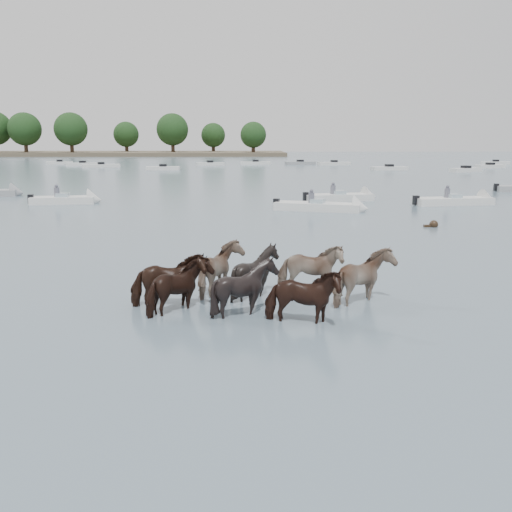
{
  "coord_description": "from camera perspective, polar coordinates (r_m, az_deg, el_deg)",
  "views": [
    {
      "loc": [
        -0.86,
        -12.1,
        4.27
      ],
      "look_at": [
        -0.58,
        3.19,
        1.1
      ],
      "focal_mm": 39.4,
      "sensor_mm": 36.0,
      "label": 1
    }
  ],
  "objects": [
    {
      "name": "ground",
      "position": [
        12.85,
        2.86,
        -7.7
      ],
      "size": [
        400.0,
        400.0,
        0.0
      ],
      "primitive_type": "plane",
      "color": "#4B606C",
      "rests_on": "ground"
    },
    {
      "name": "distant_flotilla",
      "position": [
        91.9,
        -0.29,
        9.2
      ],
      "size": [
        101.4,
        27.54,
        0.93
      ],
      "color": "silver",
      "rests_on": "ground"
    },
    {
      "name": "motorboat_c",
      "position": [
        41.13,
        9.36,
        5.91
      ],
      "size": [
        5.59,
        2.58,
        1.92
      ],
      "rotation": [
        0.0,
        0.0,
        0.19
      ],
      "color": "silver",
      "rests_on": "ground"
    },
    {
      "name": "motorboat_a",
      "position": [
        40.64,
        -17.99,
        5.43
      ],
      "size": [
        4.92,
        2.24,
        1.92
      ],
      "rotation": [
        0.0,
        0.0,
        0.14
      ],
      "color": "silver",
      "rests_on": "ground"
    },
    {
      "name": "pony_herd",
      "position": [
        14.79,
        0.14,
        -2.63
      ],
      "size": [
        7.19,
        4.22,
        1.65
      ],
      "color": "black",
      "rests_on": "ground"
    },
    {
      "name": "motorboat_d",
      "position": [
        40.57,
        20.3,
        5.26
      ],
      "size": [
        6.01,
        2.52,
        1.92
      ],
      "rotation": [
        0.0,
        0.0,
        0.16
      ],
      "color": "silver",
      "rests_on": "ground"
    },
    {
      "name": "shoreline",
      "position": [
        176.26,
        -24.52,
        9.44
      ],
      "size": [
        160.0,
        30.0,
        1.0
      ],
      "primitive_type": "cube",
      "color": "#4C4233",
      "rests_on": "ground"
    },
    {
      "name": "swimming_pony",
      "position": [
        29.46,
        17.51,
        3.03
      ],
      "size": [
        0.72,
        0.44,
        0.44
      ],
      "color": "black",
      "rests_on": "ground"
    },
    {
      "name": "motorboat_b",
      "position": [
        34.82,
        7.56,
        4.93
      ],
      "size": [
        5.93,
        3.26,
        1.92
      ],
      "rotation": [
        0.0,
        0.0,
        -0.31
      ],
      "color": "silver",
      "rests_on": "ground"
    }
  ]
}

